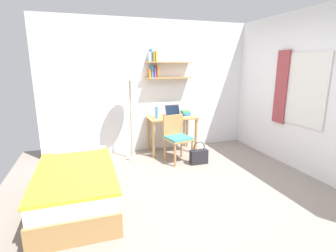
# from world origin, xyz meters

# --- Properties ---
(ground_plane) EXTENTS (5.28, 5.28, 0.00)m
(ground_plane) POSITION_xyz_m (0.00, 0.00, 0.00)
(ground_plane) COLOR gray
(wall_back) EXTENTS (4.40, 0.27, 2.60)m
(wall_back) POSITION_xyz_m (0.00, 2.02, 1.31)
(wall_back) COLOR white
(wall_back) RESTS_ON ground_plane
(wall_right) EXTENTS (0.10, 4.40, 2.60)m
(wall_right) POSITION_xyz_m (2.02, 0.02, 1.30)
(wall_right) COLOR white
(wall_right) RESTS_ON ground_plane
(bed) EXTENTS (0.93, 1.85, 0.54)m
(bed) POSITION_xyz_m (-1.53, 0.25, 0.24)
(bed) COLOR #B2844C
(bed) RESTS_ON ground_plane
(desk) EXTENTS (0.96, 0.55, 0.73)m
(desk) POSITION_xyz_m (0.27, 1.70, 0.59)
(desk) COLOR #B2844C
(desk) RESTS_ON ground_plane
(desk_chair) EXTENTS (0.52, 0.50, 0.84)m
(desk_chair) POSITION_xyz_m (0.19, 1.20, 0.47)
(desk_chair) COLOR #B2844C
(desk_chair) RESTS_ON ground_plane
(standing_lamp) EXTENTS (0.41, 0.41, 1.71)m
(standing_lamp) POSITION_xyz_m (-0.57, 1.57, 1.51)
(standing_lamp) COLOR #B2A893
(standing_lamp) RESTS_ON ground_plane
(laptop) EXTENTS (0.30, 0.24, 0.22)m
(laptop) POSITION_xyz_m (0.31, 1.75, 0.79)
(laptop) COLOR black
(laptop) RESTS_ON desk
(water_bottle) EXTENTS (0.06, 0.06, 0.23)m
(water_bottle) POSITION_xyz_m (-0.06, 1.63, 0.85)
(water_bottle) COLOR #4C99DB
(water_bottle) RESTS_ON desk
(book_stack) EXTENTS (0.18, 0.23, 0.10)m
(book_stack) POSITION_xyz_m (0.59, 1.76, 0.78)
(book_stack) COLOR #3384C6
(book_stack) RESTS_ON desk
(handbag) EXTENTS (0.32, 0.12, 0.42)m
(handbag) POSITION_xyz_m (0.52, 0.93, 0.14)
(handbag) COLOR #232328
(handbag) RESTS_ON ground_plane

